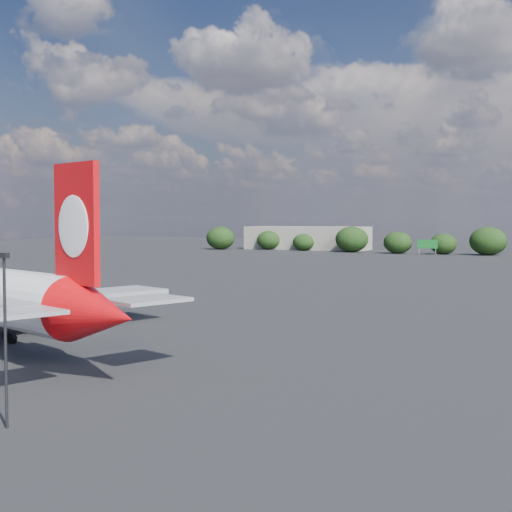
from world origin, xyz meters
The scene contains 4 objects.
ground centered at (0.00, 60.00, 0.00)m, with size 500.00×500.00×0.00m, color black.
apron_lamp_post centered at (12.70, -8.13, 5.13)m, with size 0.55×0.30×9.01m.
terminal_building centered at (-65.00, 192.00, 4.00)m, with size 42.00×16.00×8.00m.
highway_sign centered at (-18.00, 176.00, 3.13)m, with size 6.00×0.30×4.50m.
Camera 1 is at (41.48, -33.16, 10.72)m, focal length 50.00 mm.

